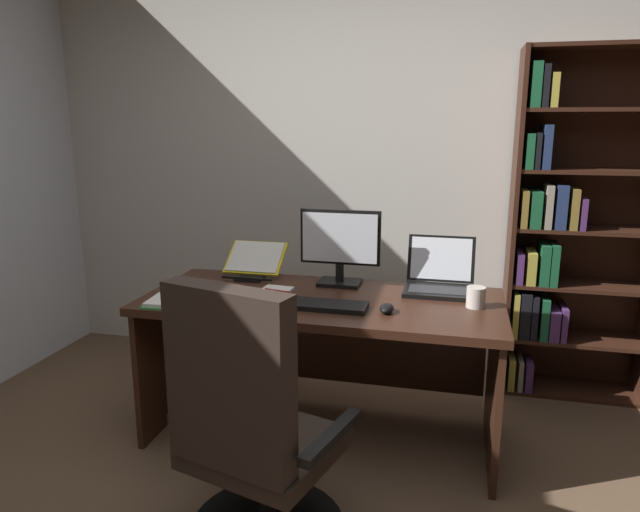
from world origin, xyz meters
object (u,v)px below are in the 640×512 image
object	(u,v)px
open_binder	(194,299)
notepad	(273,292)
office_chair	(251,443)
monitor	(340,248)
coffee_mug	(476,297)
desk	(325,330)
reading_stand_with_book	(255,261)
laptop	(439,280)
pen	(277,290)
bookshelf	(567,233)
keyboard	(322,305)
computer_mouse	(387,308)

from	to	relation	value
open_binder	notepad	size ratio (longest dim) A/B	2.07
office_chair	notepad	distance (m)	0.96
monitor	coffee_mug	distance (m)	0.74
desk	open_binder	xyz separation A→B (m)	(-0.58, -0.28, 0.21)
reading_stand_with_book	notepad	world-z (taller)	reading_stand_with_book
laptop	pen	distance (m)	0.83
bookshelf	office_chair	bearing A→B (deg)	-126.98
keyboard	notepad	bearing A→B (deg)	149.36
pen	monitor	bearing A→B (deg)	40.48
reading_stand_with_book	pen	xyz separation A→B (m)	(0.22, -0.29, -0.07)
keyboard	reading_stand_with_book	size ratio (longest dim) A/B	1.32
desk	notepad	size ratio (longest dim) A/B	8.28
keyboard	reading_stand_with_book	xyz separation A→B (m)	(-0.50, 0.47, 0.07)
bookshelf	office_chair	world-z (taller)	bookshelf
coffee_mug	pen	bearing A→B (deg)	-179.97
laptop	reading_stand_with_book	xyz separation A→B (m)	(-1.01, 0.05, 0.03)
open_binder	office_chair	bearing A→B (deg)	-56.70
office_chair	computer_mouse	size ratio (longest dim) A/B	10.18
reading_stand_with_book	open_binder	distance (m)	0.54
laptop	open_binder	xyz separation A→B (m)	(-1.13, -0.47, -0.04)
laptop	notepad	distance (m)	0.85
desk	coffee_mug	size ratio (longest dim) A/B	17.87
computer_mouse	coffee_mug	world-z (taller)	coffee_mug
computer_mouse	reading_stand_with_book	world-z (taller)	reading_stand_with_book
coffee_mug	office_chair	bearing A→B (deg)	-131.13
reading_stand_with_book	notepad	bearing A→B (deg)	-55.20
monitor	notepad	size ratio (longest dim) A/B	2.02
notepad	keyboard	bearing A→B (deg)	-30.64
office_chair	open_binder	size ratio (longest dim) A/B	2.44
coffee_mug	reading_stand_with_book	bearing A→B (deg)	166.17
keyboard	coffee_mug	distance (m)	0.71
bookshelf	open_binder	bearing A→B (deg)	-150.18
monitor	pen	xyz separation A→B (m)	(-0.27, -0.23, -0.18)
computer_mouse	coffee_mug	distance (m)	0.43
desk	bookshelf	world-z (taller)	bookshelf
laptop	keyboard	distance (m)	0.66
laptop	office_chair	bearing A→B (deg)	-118.06
pen	coffee_mug	xyz separation A→B (m)	(0.96, 0.00, 0.03)
desk	keyboard	size ratio (longest dim) A/B	4.14
computer_mouse	keyboard	bearing A→B (deg)	180.00
desk	pen	bearing A→B (deg)	-166.42
computer_mouse	open_binder	world-z (taller)	computer_mouse
laptop	open_binder	size ratio (longest dim) A/B	0.79
keyboard	pen	distance (m)	0.32
monitor	coffee_mug	bearing A→B (deg)	-18.59
desk	bookshelf	bearing A→B (deg)	31.59
keyboard	pen	size ratio (longest dim) A/B	3.00
desk	monitor	size ratio (longest dim) A/B	4.10
office_chair	open_binder	world-z (taller)	office_chair
laptop	notepad	bearing A→B (deg)	-163.26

